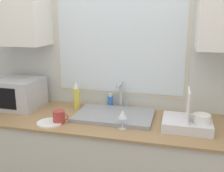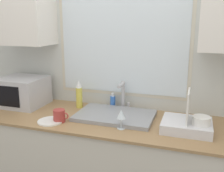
{
  "view_description": "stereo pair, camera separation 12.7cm",
  "coord_description": "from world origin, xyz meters",
  "px_view_note": "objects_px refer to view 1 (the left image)",
  "views": [
    {
      "loc": [
        0.51,
        -1.56,
        1.69
      ],
      "look_at": [
        0.03,
        0.3,
        1.21
      ],
      "focal_mm": 42.0,
      "sensor_mm": 36.0,
      "label": 1
    },
    {
      "loc": [
        0.63,
        -1.53,
        1.69
      ],
      "look_at": [
        0.03,
        0.3,
        1.21
      ],
      "focal_mm": 42.0,
      "sensor_mm": 36.0,
      "label": 2
    }
  ],
  "objects_px": {
    "dish_rack": "(188,122)",
    "soap_bottle": "(110,101)",
    "wine_glass": "(123,115)",
    "faucet": "(121,93)",
    "spray_bottle": "(77,95)",
    "microwave": "(17,93)",
    "mug_near_sink": "(59,117)"
  },
  "relations": [
    {
      "from": "faucet",
      "to": "spray_bottle",
      "type": "distance_m",
      "value": 0.39
    },
    {
      "from": "spray_bottle",
      "to": "faucet",
      "type": "bearing_deg",
      "value": 11.53
    },
    {
      "from": "mug_near_sink",
      "to": "microwave",
      "type": "bearing_deg",
      "value": 153.4
    },
    {
      "from": "mug_near_sink",
      "to": "spray_bottle",
      "type": "bearing_deg",
      "value": 89.95
    },
    {
      "from": "spray_bottle",
      "to": "wine_glass",
      "type": "distance_m",
      "value": 0.6
    },
    {
      "from": "dish_rack",
      "to": "soap_bottle",
      "type": "xyz_separation_m",
      "value": [
        -0.67,
        0.32,
        0.01
      ]
    },
    {
      "from": "wine_glass",
      "to": "dish_rack",
      "type": "bearing_deg",
      "value": 14.36
    },
    {
      "from": "spray_bottle",
      "to": "mug_near_sink",
      "type": "distance_m",
      "value": 0.37
    },
    {
      "from": "dish_rack",
      "to": "wine_glass",
      "type": "bearing_deg",
      "value": -165.64
    },
    {
      "from": "soap_bottle",
      "to": "wine_glass",
      "type": "distance_m",
      "value": 0.48
    },
    {
      "from": "dish_rack",
      "to": "soap_bottle",
      "type": "relative_size",
      "value": 2.6
    },
    {
      "from": "faucet",
      "to": "microwave",
      "type": "bearing_deg",
      "value": -169.29
    },
    {
      "from": "mug_near_sink",
      "to": "wine_glass",
      "type": "bearing_deg",
      "value": 2.05
    },
    {
      "from": "mug_near_sink",
      "to": "faucet",
      "type": "bearing_deg",
      "value": 48.71
    },
    {
      "from": "dish_rack",
      "to": "mug_near_sink",
      "type": "xyz_separation_m",
      "value": [
        -0.95,
        -0.14,
        -0.0
      ]
    },
    {
      "from": "dish_rack",
      "to": "mug_near_sink",
      "type": "distance_m",
      "value": 0.96
    },
    {
      "from": "faucet",
      "to": "microwave",
      "type": "height_order",
      "value": "microwave"
    },
    {
      "from": "spray_bottle",
      "to": "soap_bottle",
      "type": "xyz_separation_m",
      "value": [
        0.28,
        0.09,
        -0.06
      ]
    },
    {
      "from": "faucet",
      "to": "microwave",
      "type": "relative_size",
      "value": 0.61
    },
    {
      "from": "dish_rack",
      "to": "spray_bottle",
      "type": "height_order",
      "value": "dish_rack"
    },
    {
      "from": "wine_glass",
      "to": "mug_near_sink",
      "type": "bearing_deg",
      "value": -177.95
    },
    {
      "from": "spray_bottle",
      "to": "mug_near_sink",
      "type": "xyz_separation_m",
      "value": [
        -0.0,
        -0.36,
        -0.07
      ]
    },
    {
      "from": "spray_bottle",
      "to": "dish_rack",
      "type": "bearing_deg",
      "value": -13.25
    },
    {
      "from": "spray_bottle",
      "to": "mug_near_sink",
      "type": "height_order",
      "value": "spray_bottle"
    },
    {
      "from": "microwave",
      "to": "spray_bottle",
      "type": "xyz_separation_m",
      "value": [
        0.53,
        0.09,
        -0.01
      ]
    },
    {
      "from": "microwave",
      "to": "faucet",
      "type": "bearing_deg",
      "value": 10.71
    },
    {
      "from": "dish_rack",
      "to": "wine_glass",
      "type": "relative_size",
      "value": 2.41
    },
    {
      "from": "faucet",
      "to": "wine_glass",
      "type": "relative_size",
      "value": 1.73
    },
    {
      "from": "faucet",
      "to": "spray_bottle",
      "type": "height_order",
      "value": "same"
    },
    {
      "from": "microwave",
      "to": "wine_glass",
      "type": "relative_size",
      "value": 2.84
    },
    {
      "from": "microwave",
      "to": "soap_bottle",
      "type": "distance_m",
      "value": 0.84
    },
    {
      "from": "faucet",
      "to": "soap_bottle",
      "type": "distance_m",
      "value": 0.13
    }
  ]
}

